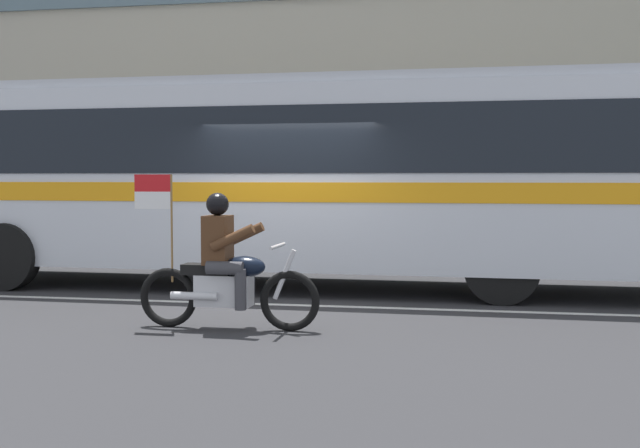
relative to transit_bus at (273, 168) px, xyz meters
name	(u,v)px	position (x,y,z in m)	size (l,w,h in m)	color
ground_plane	(289,298)	(0.53, -1.19, -1.88)	(60.00, 60.00, 0.00)	#2B2B2D
sidewalk_curb	(346,259)	(0.53, 3.91, -1.81)	(28.00, 3.80, 0.15)	gray
lane_center_stripe	(279,305)	(0.53, -1.79, -1.88)	(26.60, 0.14, 0.01)	silver
office_building_facade	(362,51)	(0.53, 6.19, 2.75)	(28.00, 0.89, 9.25)	gray
transit_bus	(273,168)	(0.00, 0.00, 0.00)	(12.83, 2.84, 3.22)	silver
motorcycle_with_rider	(226,271)	(0.36, -3.64, -1.22)	(2.20, 0.64, 1.78)	black
fire_hydrant	(89,239)	(-4.42, 2.50, -1.37)	(0.22, 0.30, 0.75)	#4C8C3F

